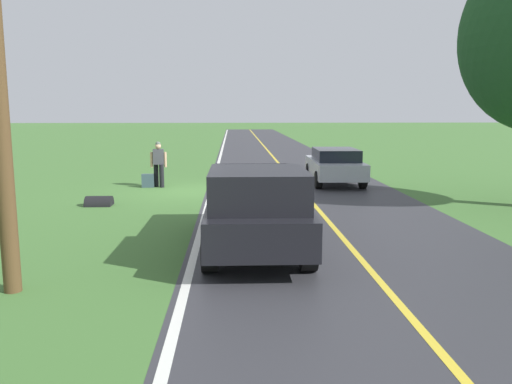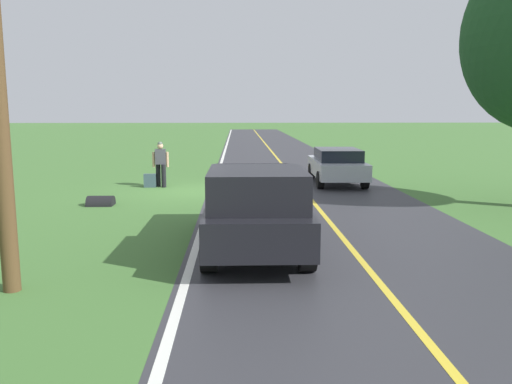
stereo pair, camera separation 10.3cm
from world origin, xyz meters
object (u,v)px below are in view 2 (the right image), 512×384
(suitcase_carried, at_px, (150,181))
(pickup_truck_passing, at_px, (256,206))
(sedan_near_oncoming, at_px, (337,165))
(hitchhiker_walking, at_px, (161,161))

(suitcase_carried, bearing_deg, pickup_truck_passing, 17.49)
(pickup_truck_passing, relative_size, sedan_near_oncoming, 1.22)
(suitcase_carried, relative_size, sedan_near_oncoming, 0.12)
(suitcase_carried, bearing_deg, sedan_near_oncoming, 91.50)
(suitcase_carried, relative_size, pickup_truck_passing, 0.10)
(hitchhiker_walking, height_order, pickup_truck_passing, pickup_truck_passing)
(suitcase_carried, distance_m, pickup_truck_passing, 9.97)
(pickup_truck_passing, xyz_separation_m, sedan_near_oncoming, (-3.62, -10.00, -0.21))
(hitchhiker_walking, distance_m, pickup_truck_passing, 9.90)
(hitchhiker_walking, bearing_deg, sedan_near_oncoming, -174.46)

